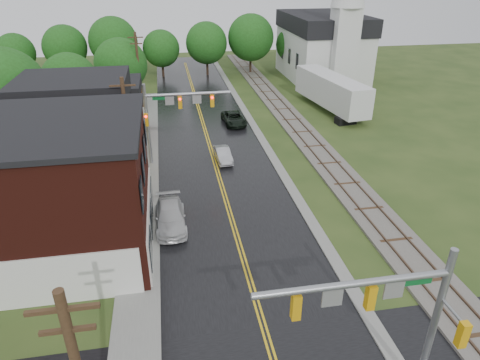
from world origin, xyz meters
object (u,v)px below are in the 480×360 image
object	(u,v)px
tree_left_b	(7,93)
semi_trailer	(331,91)
utility_pole_c	(139,70)
tree_left_c	(71,82)
pickup_white	(170,217)
traffic_signal_near	(388,306)
utility_pole_b	(129,135)
suv_dark	(234,119)
brick_building	(23,193)
traffic_signal_far	(172,109)
church	(325,40)
tree_left_e	(122,66)
sedan_silver	(223,155)

from	to	relation	value
tree_left_b	semi_trailer	xyz separation A→B (m)	(33.50, 7.14, -3.27)
utility_pole_c	tree_left_c	xyz separation A→B (m)	(-7.05, -4.10, -0.21)
utility_pole_c	pickup_white	size ratio (longest dim) A/B	1.82
traffic_signal_near	utility_pole_c	xyz separation A→B (m)	(-10.27, 42.00, -0.25)
utility_pole_b	suv_dark	size ratio (longest dim) A/B	1.93
traffic_signal_near	utility_pole_c	distance (m)	43.24
utility_pole_c	pickup_white	distance (m)	27.93
brick_building	semi_trailer	distance (m)	37.05
traffic_signal_near	tree_left_b	xyz separation A→B (m)	(-21.32, 29.90, 0.75)
traffic_signal_far	semi_trailer	size ratio (longest dim) A/B	0.53
church	tree_left_e	xyz separation A→B (m)	(-28.85, -7.84, -1.02)
utility_pole_b	semi_trailer	distance (m)	28.28
traffic_signal_far	suv_dark	world-z (taller)	traffic_signal_far
tree_left_b	church	bearing A→B (deg)	29.99
tree_left_c	semi_trailer	world-z (taller)	tree_left_c
traffic_signal_far	tree_left_e	size ratio (longest dim) A/B	0.90
traffic_signal_far	utility_pole_c	distance (m)	17.33
utility_pole_b	semi_trailer	bearing A→B (deg)	37.20
tree_left_c	semi_trailer	size ratio (longest dim) A/B	0.56
traffic_signal_near	pickup_white	bearing A→B (deg)	117.94
utility_pole_b	sedan_silver	bearing A→B (deg)	30.81
tree_left_b	sedan_silver	size ratio (longest dim) A/B	2.72
church	tree_left_c	bearing A→B (deg)	-157.76
church	tree_left_e	bearing A→B (deg)	-164.80
traffic_signal_near	semi_trailer	bearing A→B (deg)	71.80
traffic_signal_far	pickup_white	bearing A→B (deg)	-94.02
semi_trailer	tree_left_c	bearing A→B (deg)	178.34
brick_building	utility_pole_c	xyz separation A→B (m)	(5.68, 29.00, 0.57)
church	utility_pole_b	xyz separation A→B (m)	(-26.80, -31.74, -1.11)
tree_left_b	tree_left_e	size ratio (longest dim) A/B	1.19
traffic_signal_far	tree_left_c	xyz separation A→B (m)	(-10.38, 12.90, -0.46)
brick_building	tree_left_b	distance (m)	17.80
traffic_signal_far	tree_left_e	distance (m)	19.65
traffic_signal_far	tree_left_c	distance (m)	16.56
church	semi_trailer	size ratio (longest dim) A/B	1.46
traffic_signal_near	tree_left_b	bearing A→B (deg)	125.49
pickup_white	tree_left_c	bearing A→B (deg)	111.32
tree_left_c	traffic_signal_near	bearing A→B (deg)	-65.44
sedan_silver	tree_left_e	bearing A→B (deg)	112.94
tree_left_e	suv_dark	xyz separation A→B (m)	(12.20, -9.76, -4.16)
church	pickup_white	world-z (taller)	church
church	traffic_signal_far	bearing A→B (deg)	-131.27
utility_pole_b	sedan_silver	size ratio (longest dim) A/B	2.53
brick_building	tree_left_b	bearing A→B (deg)	107.61
church	utility_pole_b	distance (m)	41.55
sedan_silver	traffic_signal_far	bearing A→B (deg)	170.23
tree_left_c	tree_left_e	size ratio (longest dim) A/B	0.94
utility_pole_b	tree_left_e	world-z (taller)	utility_pole_b
tree_left_e	traffic_signal_far	bearing A→B (deg)	-74.11
church	tree_left_e	world-z (taller)	church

